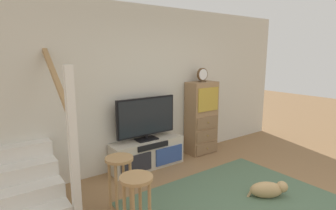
% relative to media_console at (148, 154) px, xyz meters
% --- Properties ---
extents(back_wall, '(6.40, 0.12, 2.70)m').
position_rel_media_console_xyz_m(back_wall, '(0.30, 0.27, 1.11)').
color(back_wall, beige).
rests_on(back_wall, ground_plane).
extents(area_rug, '(2.60, 1.80, 0.01)m').
position_rel_media_console_xyz_m(area_rug, '(0.30, -1.59, -0.24)').
color(area_rug, '#4C664C').
rests_on(area_rug, ground_plane).
extents(media_console, '(1.28, 0.38, 0.48)m').
position_rel_media_console_xyz_m(media_console, '(0.00, 0.00, 0.00)').
color(media_console, '#BCB29E').
rests_on(media_console, ground_plane).
extents(television, '(1.08, 0.22, 0.72)m').
position_rel_media_console_xyz_m(television, '(0.00, 0.02, 0.63)').
color(television, black).
rests_on(television, media_console).
extents(side_cabinet, '(0.58, 0.38, 1.39)m').
position_rel_media_console_xyz_m(side_cabinet, '(1.24, 0.01, 0.45)').
color(side_cabinet, '#93704C').
rests_on(side_cabinet, ground_plane).
extents(desk_clock, '(0.24, 0.08, 0.26)m').
position_rel_media_console_xyz_m(desk_clock, '(1.22, -0.00, 1.28)').
color(desk_clock, '#4C3823').
rests_on(desk_clock, side_cabinet).
extents(staircase, '(1.00, 1.36, 2.20)m').
position_rel_media_console_xyz_m(staircase, '(-1.94, 0.01, 0.13)').
color(staircase, silver).
rests_on(staircase, ground_plane).
extents(bar_stool_near, '(0.34, 0.34, 0.71)m').
position_rel_media_console_xyz_m(bar_stool_near, '(-1.06, -1.51, 0.29)').
color(bar_stool_near, '#A37A4C').
rests_on(bar_stool_near, ground_plane).
extents(bar_stool_far, '(0.34, 0.34, 0.69)m').
position_rel_media_console_xyz_m(bar_stool_far, '(-0.95, -0.91, 0.28)').
color(bar_stool_far, '#A37A4C').
rests_on(bar_stool_far, ground_plane).
extents(dog, '(0.48, 0.42, 0.23)m').
position_rel_media_console_xyz_m(dog, '(0.79, -1.80, -0.13)').
color(dog, tan).
rests_on(dog, ground_plane).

